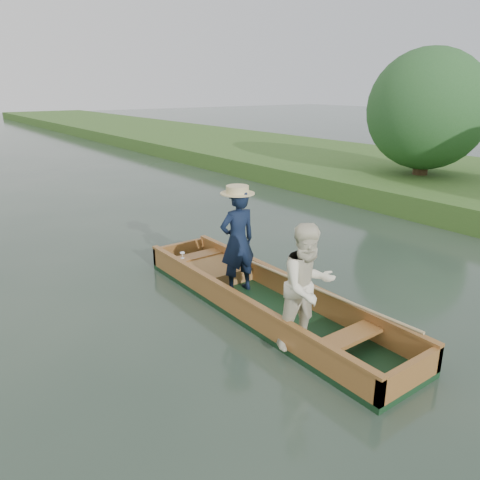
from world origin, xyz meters
TOP-DOWN VIEW (x-y plane):
  - ground at (0.00, 0.00)m, footprint 120.00×120.00m
  - trees_far at (-0.97, 5.14)m, footprint 21.40×6.81m
  - punt at (-0.08, -0.14)m, footprint 1.27×5.00m

SIDE VIEW (x-z plane):
  - ground at x=0.00m, z-range 0.00..0.00m
  - punt at x=-0.08m, z-range -0.32..1.43m
  - trees_far at x=-0.97m, z-range 0.22..4.83m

